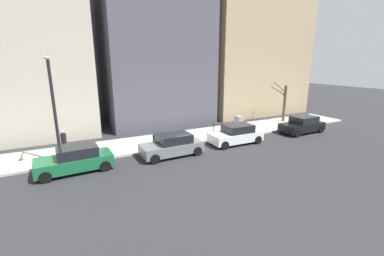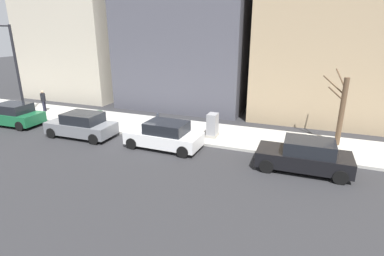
% 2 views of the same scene
% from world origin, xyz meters
% --- Properties ---
extents(ground_plane, '(120.00, 120.00, 0.00)m').
position_xyz_m(ground_plane, '(0.00, 0.00, 0.00)').
color(ground_plane, '#2B2B2D').
extents(sidewalk, '(4.00, 36.00, 0.15)m').
position_xyz_m(sidewalk, '(2.00, 0.00, 0.07)').
color(sidewalk, '#B2AFA8').
rests_on(sidewalk, ground).
extents(parked_car_black, '(1.97, 4.22, 1.52)m').
position_xyz_m(parked_car_black, '(-1.21, -10.28, 0.74)').
color(parked_car_black, black).
rests_on(parked_car_black, ground).
extents(parked_car_white, '(2.01, 4.24, 1.52)m').
position_xyz_m(parked_car_white, '(-1.04, -2.95, 0.74)').
color(parked_car_white, white).
rests_on(parked_car_white, ground).
extents(parked_car_grey, '(1.99, 4.23, 1.52)m').
position_xyz_m(parked_car_grey, '(-1.23, 2.59, 0.74)').
color(parked_car_grey, slate).
rests_on(parked_car_grey, ground).
extents(parked_car_green, '(2.07, 4.27, 1.52)m').
position_xyz_m(parked_car_green, '(-1.03, 8.69, 0.74)').
color(parked_car_green, '#196038').
rests_on(parked_car_green, ground).
extents(parking_meter, '(0.14, 0.10, 1.35)m').
position_xyz_m(parking_meter, '(0.45, -1.78, 0.98)').
color(parking_meter, slate).
rests_on(parking_meter, sidewalk).
extents(utility_box, '(0.83, 0.61, 1.43)m').
position_xyz_m(utility_box, '(1.30, -4.99, 0.85)').
color(utility_box, '#A8A399').
rests_on(utility_box, sidewalk).
extents(streetlamp, '(1.97, 0.32, 6.50)m').
position_xyz_m(streetlamp, '(0.28, 9.46, 4.02)').
color(streetlamp, black).
rests_on(streetlamp, sidewalk).
extents(bare_tree, '(1.44, 1.28, 4.09)m').
position_xyz_m(bare_tree, '(2.64, -11.89, 2.16)').
color(bare_tree, brown).
rests_on(bare_tree, sidewalk).
extents(trash_bin, '(0.56, 0.56, 0.90)m').
position_xyz_m(trash_bin, '(0.90, 2.98, 0.60)').
color(trash_bin, '#14381E').
rests_on(trash_bin, sidewalk).
extents(pedestrian_near_meter, '(0.38, 0.36, 1.66)m').
position_xyz_m(pedestrian_near_meter, '(2.12, 9.18, 1.09)').
color(pedestrian_near_meter, '#1E1E2D').
rests_on(pedestrian_near_meter, sidewalk).
extents(office_tower_left, '(12.91, 12.91, 27.30)m').
position_xyz_m(office_tower_left, '(11.95, -12.63, 13.65)').
color(office_tower_left, tan).
rests_on(office_tower_left, ground).
extents(office_block_center, '(10.45, 10.45, 16.73)m').
position_xyz_m(office_block_center, '(10.72, -0.17, 8.37)').
color(office_block_center, '#4C4C56').
rests_on(office_block_center, ground).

